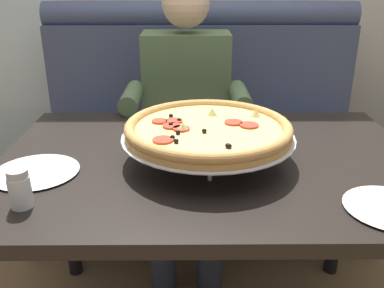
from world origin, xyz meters
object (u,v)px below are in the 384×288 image
(booth_bench, at_px, (201,146))
(pizza, at_px, (208,130))
(plate_near_left, at_px, (36,170))
(dining_table, at_px, (209,182))
(diner_main, at_px, (186,105))
(shaker_pepper_flakes, at_px, (20,191))

(booth_bench, xyz_separation_m, pizza, (-0.01, -0.93, 0.44))
(booth_bench, relative_size, pizza, 3.27)
(pizza, distance_m, plate_near_left, 0.51)
(dining_table, height_order, pizza, pizza)
(plate_near_left, bearing_deg, diner_main, 60.61)
(dining_table, distance_m, plate_near_left, 0.52)
(diner_main, distance_m, plate_near_left, 0.87)
(pizza, height_order, shaker_pepper_flakes, pizza)
(dining_table, xyz_separation_m, pizza, (-0.01, -0.02, 0.18))
(booth_bench, xyz_separation_m, shaker_pepper_flakes, (-0.47, -1.20, 0.38))
(booth_bench, height_order, plate_near_left, booth_bench)
(booth_bench, relative_size, shaker_pepper_flakes, 17.11)
(diner_main, relative_size, plate_near_left, 5.23)
(diner_main, xyz_separation_m, plate_near_left, (-0.42, -0.75, 0.04))
(diner_main, bearing_deg, plate_near_left, -119.39)
(booth_bench, height_order, pizza, booth_bench)
(booth_bench, xyz_separation_m, plate_near_left, (-0.50, -1.02, 0.35))
(plate_near_left, bearing_deg, pizza, 10.15)
(dining_table, relative_size, pizza, 2.53)
(pizza, xyz_separation_m, shaker_pepper_flakes, (-0.46, -0.27, -0.06))
(booth_bench, distance_m, diner_main, 0.42)
(pizza, relative_size, plate_near_left, 2.12)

